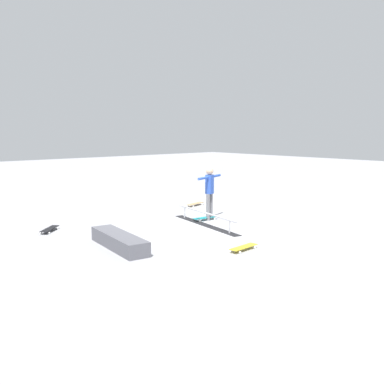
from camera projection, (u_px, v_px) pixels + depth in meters
The scene contains 8 objects.
ground_plane at pixel (186, 227), 12.13m from camera, with size 60.00×60.00×0.00m, color #9E9EA3.
grind_rail at pixel (205, 219), 12.30m from camera, with size 3.10×0.80×0.38m.
skate_ledge at pixel (119, 241), 9.90m from camera, with size 2.14×0.51×0.33m, color #595960.
skater_main at pixel (210, 190), 12.91m from camera, with size 0.44×1.24×1.59m.
skateboard_main at pixel (205, 218), 12.98m from camera, with size 0.33×0.82×0.09m.
loose_skateboard_yellow at pixel (244, 247), 9.72m from camera, with size 0.31×0.81×0.09m.
loose_skateboard_black at pixel (50, 229), 11.53m from camera, with size 0.69×0.72×0.09m.
loose_skateboard_natural at pixel (195, 204), 15.48m from camera, with size 0.38×0.82×0.09m.
Camera 1 is at (-9.01, 7.73, 2.67)m, focal length 40.52 mm.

